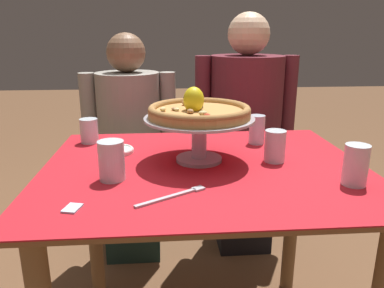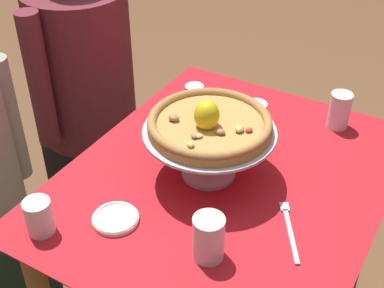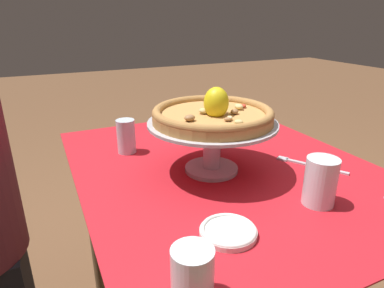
{
  "view_description": "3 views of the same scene",
  "coord_description": "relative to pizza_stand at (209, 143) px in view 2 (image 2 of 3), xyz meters",
  "views": [
    {
      "loc": [
        -0.13,
        -1.14,
        1.17
      ],
      "look_at": [
        -0.03,
        0.12,
        0.79
      ],
      "focal_mm": 34.79,
      "sensor_mm": 36.0,
      "label": 1
    },
    {
      "loc": [
        -1.06,
        -0.5,
        1.72
      ],
      "look_at": [
        0.01,
        0.12,
        0.82
      ],
      "focal_mm": 49.86,
      "sensor_mm": 36.0,
      "label": 2
    },
    {
      "loc": [
        -0.8,
        0.48,
        1.18
      ],
      "look_at": [
        0.04,
        0.09,
        0.83
      ],
      "focal_mm": 31.33,
      "sensor_mm": 36.0,
      "label": 3
    }
  ],
  "objects": [
    {
      "name": "pizza_stand",
      "position": [
        0.0,
        0.0,
        0.0
      ],
      "size": [
        0.36,
        0.36,
        0.15
      ],
      "color": "#B7B7C1",
      "rests_on": "dining_table"
    },
    {
      "name": "side_plate",
      "position": [
        -0.29,
        0.11,
        -0.1
      ],
      "size": [
        0.12,
        0.12,
        0.02
      ],
      "color": "white",
      "rests_on": "dining_table"
    },
    {
      "name": "water_glass_side_left",
      "position": [
        -0.27,
        -0.15,
        -0.06
      ],
      "size": [
        0.08,
        0.08,
        0.12
      ],
      "color": "silver",
      "rests_on": "dining_table"
    },
    {
      "name": "water_glass_front_right",
      "position": [
        0.42,
        -0.24,
        -0.06
      ],
      "size": [
        0.07,
        0.07,
        0.12
      ],
      "color": "white",
      "rests_on": "dining_table"
    },
    {
      "name": "dinner_fork",
      "position": [
        -0.09,
        -0.28,
        -0.11
      ],
      "size": [
        0.19,
        0.12,
        0.01
      ],
      "color": "#B7B7C1",
      "rests_on": "dining_table"
    },
    {
      "name": "dining_table",
      "position": [
        0.01,
        -0.05,
        -0.24
      ],
      "size": [
        1.05,
        0.85,
        0.75
      ],
      "color": "olive",
      "rests_on": "ground"
    },
    {
      "name": "diner_right",
      "position": [
        0.32,
        0.72,
        -0.23
      ],
      "size": [
        0.54,
        0.38,
        1.27
      ],
      "color": "black",
      "rests_on": "ground"
    },
    {
      "name": "pizza",
      "position": [
        -0.0,
        -0.0,
        0.06
      ],
      "size": [
        0.33,
        0.33,
        0.1
      ],
      "color": "#BC8447",
      "rests_on": "pizza_stand"
    },
    {
      "name": "water_glass_back_right",
      "position": [
        0.24,
        0.19,
        -0.06
      ],
      "size": [
        0.06,
        0.06,
        0.11
      ],
      "color": "silver",
      "rests_on": "dining_table"
    },
    {
      "name": "water_glass_back_left",
      "position": [
        -0.41,
        0.25,
        -0.07
      ],
      "size": [
        0.07,
        0.07,
        0.1
      ],
      "color": "silver",
      "rests_on": "dining_table"
    },
    {
      "name": "water_glass_side_right",
      "position": [
        0.25,
        -0.03,
        -0.06
      ],
      "size": [
        0.07,
        0.07,
        0.11
      ],
      "color": "silver",
      "rests_on": "dining_table"
    }
  ]
}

